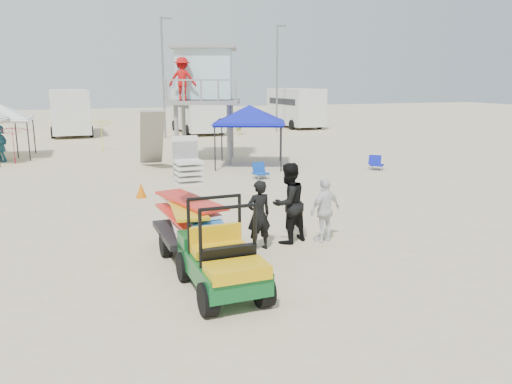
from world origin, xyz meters
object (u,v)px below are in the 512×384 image
object	(u,v)px
man_left	(259,215)
lifeguard_tower	(201,78)
surf_trailer	(190,212)
utility_cart	(221,252)
canopy_blue	(249,108)

from	to	relation	value
man_left	lifeguard_tower	xyz separation A→B (m)	(2.33, 13.51, 3.13)
surf_trailer	lifeguard_tower	size ratio (longest dim) A/B	0.48
surf_trailer	man_left	size ratio (longest dim) A/B	1.57
surf_trailer	lifeguard_tower	xyz separation A→B (m)	(3.84, 13.21, 3.00)
lifeguard_tower	utility_cart	bearing A→B (deg)	-103.90
utility_cart	lifeguard_tower	world-z (taller)	lifeguard_tower
surf_trailer	lifeguard_tower	world-z (taller)	lifeguard_tower
man_left	canopy_blue	bearing A→B (deg)	-115.31
utility_cart	surf_trailer	distance (m)	2.34
utility_cart	lifeguard_tower	size ratio (longest dim) A/B	0.42
surf_trailer	man_left	distance (m)	1.55
utility_cart	canopy_blue	size ratio (longest dim) A/B	0.57
canopy_blue	surf_trailer	bearing A→B (deg)	-116.52
lifeguard_tower	surf_trailer	bearing A→B (deg)	-106.22
lifeguard_tower	canopy_blue	bearing A→B (deg)	-57.15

